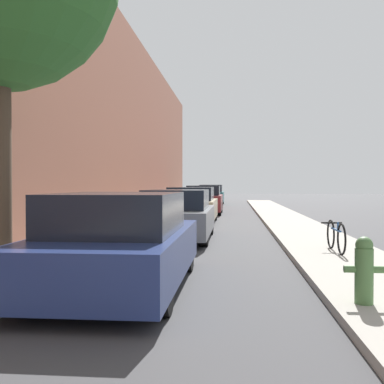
{
  "coord_description": "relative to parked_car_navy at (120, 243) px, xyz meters",
  "views": [
    {
      "loc": [
        0.75,
        0.63,
        1.53
      ],
      "look_at": [
        -0.16,
        10.6,
        1.36
      ],
      "focal_mm": 43.13,
      "sensor_mm": 36.0,
      "label": 1
    }
  ],
  "objects": [
    {
      "name": "parked_car_champagne",
      "position": [
        0.01,
        11.46,
        0.01
      ],
      "size": [
        1.87,
        4.58,
        1.42
      ],
      "color": "black",
      "rests_on": "ground"
    },
    {
      "name": "fire_hydrant",
      "position": [
        3.19,
        -1.02,
        -0.14
      ],
      "size": [
        0.46,
        0.21,
        0.79
      ],
      "color": "#47703D",
      "rests_on": "sidewalk_right"
    },
    {
      "name": "bicycle",
      "position": [
        3.78,
        3.23,
        -0.22
      ],
      "size": [
        0.44,
        1.56,
        0.64
      ],
      "rotation": [
        0.0,
        0.0,
        0.02
      ],
      "color": "black",
      "rests_on": "sidewalk_right"
    },
    {
      "name": "parked_car_red",
      "position": [
        0.02,
        22.27,
        -0.01
      ],
      "size": [
        1.7,
        4.62,
        1.37
      ],
      "color": "black",
      "rests_on": "ground"
    },
    {
      "name": "building_facade_left",
      "position": [
        -3.34,
        8.78,
        3.65
      ],
      "size": [
        0.7,
        52.0,
        8.64
      ],
      "color": "#9E604C",
      "rests_on": "ground"
    },
    {
      "name": "sidewalk_left",
      "position": [
        -1.99,
        8.78,
        -0.61
      ],
      "size": [
        2.0,
        52.0,
        0.12
      ],
      "color": "#9E998E",
      "rests_on": "ground"
    },
    {
      "name": "sidewalk_right",
      "position": [
        3.81,
        8.78,
        -0.61
      ],
      "size": [
        2.0,
        52.0,
        0.12
      ],
      "color": "#9E998E",
      "rests_on": "ground"
    },
    {
      "name": "parked_car_navy",
      "position": [
        0.0,
        0.0,
        0.0
      ],
      "size": [
        1.89,
        4.41,
        1.4
      ],
      "color": "black",
      "rests_on": "ground"
    },
    {
      "name": "parked_car_grey",
      "position": [
        0.11,
        6.04,
        -0.0
      ],
      "size": [
        1.85,
        4.44,
        1.38
      ],
      "color": "black",
      "rests_on": "ground"
    },
    {
      "name": "parked_car_teal",
      "position": [
        -0.05,
        28.15,
        0.05
      ],
      "size": [
        1.85,
        4.03,
        1.49
      ],
      "color": "black",
      "rests_on": "ground"
    },
    {
      "name": "ground_plane",
      "position": [
        0.91,
        8.78,
        -0.67
      ],
      "size": [
        120.0,
        120.0,
        0.0
      ],
      "primitive_type": "plane",
      "color": "#3D3D3F"
    },
    {
      "name": "parked_car_maroon",
      "position": [
        0.13,
        17.02,
        0.04
      ],
      "size": [
        1.83,
        3.92,
        1.46
      ],
      "color": "black",
      "rests_on": "ground"
    }
  ]
}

